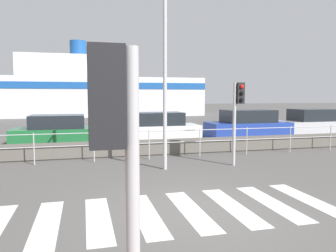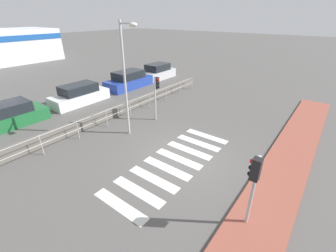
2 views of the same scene
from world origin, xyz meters
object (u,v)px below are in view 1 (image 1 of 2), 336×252
(traffic_light_near, at_px, (116,148))
(parked_car_blue, at_px, (248,126))
(parked_car_green, at_px, (58,132))
(parked_car_silver, at_px, (312,124))
(streetlamp, at_px, (167,49))
(ferry_boat, at_px, (98,91))
(traffic_light_far, at_px, (238,105))
(parked_car_white, at_px, (157,128))

(traffic_light_near, distance_m, parked_car_blue, 16.33)
(parked_car_green, height_order, parked_car_silver, parked_car_silver)
(parked_car_green, xyz_separation_m, parked_car_silver, (14.00, 0.00, 0.06))
(streetlamp, height_order, parked_car_blue, streetlamp)
(traffic_light_near, bearing_deg, parked_car_blue, 58.62)
(parked_car_green, height_order, parked_car_blue, parked_car_blue)
(traffic_light_near, distance_m, ferry_boat, 36.49)
(traffic_light_far, height_order, ferry_boat, ferry_boat)
(traffic_light_far, xyz_separation_m, parked_car_green, (-6.01, 6.51, -1.39))
(traffic_light_far, bearing_deg, parked_car_blue, 59.24)
(parked_car_green, relative_size, parked_car_blue, 0.90)
(parked_car_green, relative_size, parked_car_white, 0.96)
(traffic_light_far, relative_size, streetlamp, 0.46)
(traffic_light_far, xyz_separation_m, parked_car_silver, (7.99, 6.51, -1.34))
(streetlamp, relative_size, parked_car_silver, 1.47)
(traffic_light_far, distance_m, ferry_boat, 29.24)
(ferry_boat, distance_m, parked_car_blue, 23.71)
(parked_car_white, bearing_deg, ferry_boat, 94.86)
(traffic_light_near, bearing_deg, streetlamp, 73.09)
(traffic_light_near, bearing_deg, parked_car_white, 76.25)
(ferry_boat, bearing_deg, traffic_light_near, -92.33)
(streetlamp, xyz_separation_m, parked_car_blue, (6.29, 6.69, -2.98))
(traffic_light_near, height_order, parked_car_blue, traffic_light_near)
(parked_car_green, bearing_deg, traffic_light_near, -84.22)
(streetlamp, distance_m, parked_car_silver, 12.72)
(traffic_light_near, height_order, streetlamp, streetlamp)
(streetlamp, xyz_separation_m, parked_car_green, (-3.60, 6.69, -3.04))
(traffic_light_far, bearing_deg, ferry_boat, 96.13)
(ferry_boat, bearing_deg, streetlamp, -88.62)
(ferry_boat, distance_m, parked_car_white, 22.74)
(traffic_light_far, xyz_separation_m, ferry_boat, (-3.12, 29.06, 0.83))
(traffic_light_near, distance_m, traffic_light_far, 8.71)
(traffic_light_far, height_order, parked_car_green, traffic_light_far)
(ferry_boat, bearing_deg, traffic_light_far, -83.87)
(traffic_light_far, xyz_separation_m, parked_car_white, (-1.20, 6.51, -1.37))
(traffic_light_far, distance_m, parked_car_white, 6.76)
(parked_car_white, bearing_deg, parked_car_blue, -0.00)
(parked_car_white, relative_size, parked_car_blue, 0.94)
(parked_car_green, bearing_deg, ferry_boat, 82.69)
(parked_car_blue, bearing_deg, streetlamp, -133.20)
(parked_car_white, bearing_deg, traffic_light_far, -79.53)
(parked_car_white, xyz_separation_m, parked_car_silver, (9.19, 0.00, 0.03))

